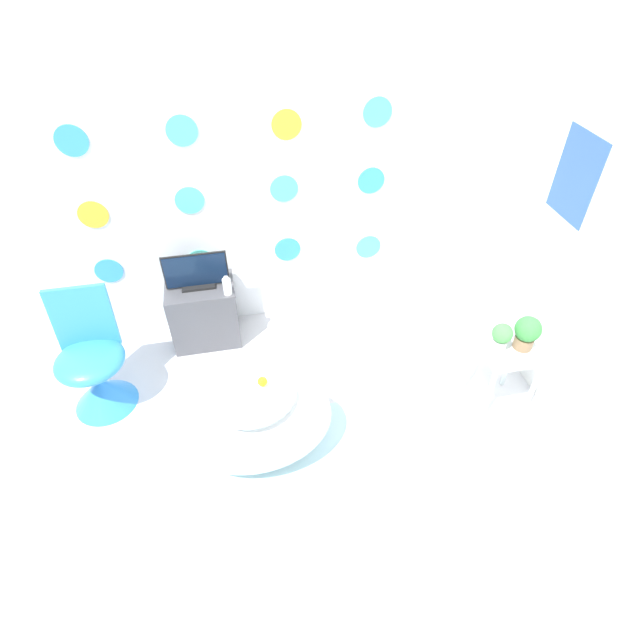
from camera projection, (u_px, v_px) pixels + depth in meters
The scene contains 13 objects.
ground_plane at pixel (293, 564), 2.76m from camera, with size 12.00×12.00×0.00m, color silver.
wall_back_dotted at pixel (237, 173), 3.53m from camera, with size 4.90×0.05×2.60m.
wall_right at pixel (578, 222), 3.01m from camera, with size 0.06×3.18×2.60m.
rug at pixel (261, 457), 3.28m from camera, with size 1.34×0.69×0.01m.
bathtub at pixel (254, 420), 3.14m from camera, with size 0.98×0.68×0.59m.
rubber_duck at pixel (262, 381), 2.95m from camera, with size 0.06×0.06×0.07m.
chair at pixel (97, 374), 3.45m from camera, with size 0.46×0.46×0.90m.
tv_cabinet at pixel (204, 313), 3.98m from camera, with size 0.52×0.37×0.53m.
tv at pixel (196, 273), 3.72m from camera, with size 0.47×0.12×0.29m.
vase at pixel (227, 286), 3.69m from camera, with size 0.06×0.06×0.15m.
side_table at pixel (505, 361), 3.35m from camera, with size 0.37×0.35×0.55m.
potted_plant_left at pixel (501, 336), 3.18m from camera, with size 0.13×0.13×0.21m.
potted_plant_right at pixel (527, 332), 3.19m from camera, with size 0.17×0.17×0.24m.
Camera 1 is at (-0.09, -1.20, 2.83)m, focal length 28.00 mm.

